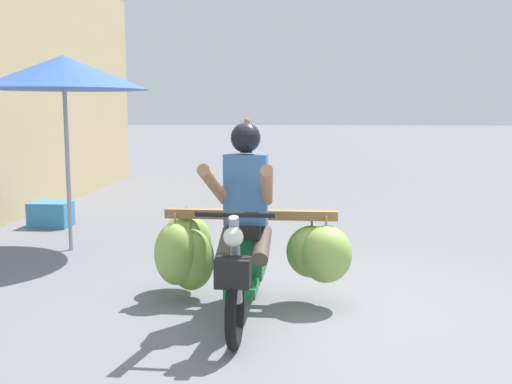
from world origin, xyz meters
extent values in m
plane|color=slate|center=(0.00, 0.00, 0.00)|extent=(120.00, 120.00, 0.00)
torus|color=black|center=(-0.58, -0.76, 0.28)|extent=(0.08, 0.56, 0.56)
torus|color=black|center=(-0.58, 0.44, 0.28)|extent=(0.08, 0.56, 0.56)
cube|color=#196638|center=(-0.58, -0.26, 0.32)|extent=(0.24, 0.56, 0.08)
cube|color=#196638|center=(-0.58, 0.14, 0.50)|extent=(0.28, 0.64, 0.36)
cube|color=black|center=(-0.58, 0.06, 0.72)|extent=(0.26, 0.60, 0.10)
cylinder|color=gray|center=(-0.58, -0.70, 0.62)|extent=(0.07, 0.28, 0.69)
cylinder|color=black|center=(-0.58, -0.74, 0.96)|extent=(0.56, 0.04, 0.04)
sphere|color=silver|center=(-0.59, -0.82, 0.82)|extent=(0.14, 0.14, 0.14)
cube|color=black|center=(-0.59, -0.86, 0.58)|extent=(0.24, 0.16, 0.20)
cube|color=#196638|center=(-0.58, -0.76, 0.58)|extent=(0.10, 0.28, 0.04)
cube|color=olive|center=(-0.58, 0.29, 0.78)|extent=(1.50, 0.11, 0.08)
cube|color=olive|center=(-0.58, 0.47, 0.75)|extent=(1.35, 0.09, 0.06)
ellipsoid|color=#87AB4A|center=(-0.05, 0.30, 0.46)|extent=(0.45, 0.41, 0.46)
cylinder|color=#998459|center=(-0.05, 0.30, 0.72)|extent=(0.02, 0.02, 0.13)
ellipsoid|color=#84A847|center=(-1.11, 0.31, 0.36)|extent=(0.49, 0.46, 0.55)
cylinder|color=#998459|center=(-1.11, 0.31, 0.70)|extent=(0.02, 0.02, 0.19)
ellipsoid|color=#8CB04F|center=(0.07, 0.20, 0.46)|extent=(0.50, 0.47, 0.49)
cylinder|color=#998459|center=(0.07, 0.20, 0.73)|extent=(0.02, 0.02, 0.11)
ellipsoid|color=#86AA49|center=(-1.21, 0.57, 0.47)|extent=(0.47, 0.43, 0.49)
cylinder|color=#998459|center=(-1.21, 0.57, 0.74)|extent=(0.02, 0.02, 0.10)
ellipsoid|color=#88AC4B|center=(-1.23, 0.21, 0.43)|extent=(0.41, 0.38, 0.55)
cylinder|color=#998459|center=(-1.23, 0.21, 0.73)|extent=(0.02, 0.02, 0.11)
cube|color=#386699|center=(-0.58, -0.06, 1.05)|extent=(0.34, 0.22, 0.56)
sphere|color=black|center=(-0.58, -0.08, 1.46)|extent=(0.24, 0.24, 0.24)
cylinder|color=#9E7051|center=(-0.39, -0.40, 1.11)|extent=(0.14, 0.72, 0.39)
cylinder|color=#9E7051|center=(-0.78, -0.40, 1.11)|extent=(0.15, 0.72, 0.39)
cylinder|color=#4C4238|center=(-0.44, -0.18, 0.62)|extent=(0.13, 0.44, 0.27)
cylinder|color=#4C4238|center=(-0.72, -0.18, 0.62)|extent=(0.13, 0.44, 0.27)
torus|color=black|center=(-2.18, 13.90, 0.26)|extent=(0.13, 0.53, 0.52)
torus|color=black|center=(-2.07, 14.99, 0.26)|extent=(0.13, 0.53, 0.52)
cube|color=silver|center=(-2.12, 14.55, 0.50)|extent=(0.33, 0.92, 0.32)
cylinder|color=black|center=(-2.18, 13.95, 0.92)|extent=(0.50, 0.09, 0.04)
cube|color=#4C7F51|center=(-2.12, 14.57, 0.95)|extent=(0.32, 0.23, 0.52)
sphere|color=#9E7051|center=(-2.12, 14.55, 1.30)|extent=(0.20, 0.20, 0.20)
cylinder|color=#99999E|center=(-2.93, 2.03, 1.01)|extent=(0.05, 0.05, 2.01)
cone|color=#3860B2|center=(-2.93, 2.03, 2.11)|extent=(1.95, 1.95, 0.39)
cube|color=teal|center=(-3.78, 3.40, 0.18)|extent=(0.56, 0.40, 0.36)
camera|label=1|loc=(-0.07, -4.79, 1.68)|focal=41.99mm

